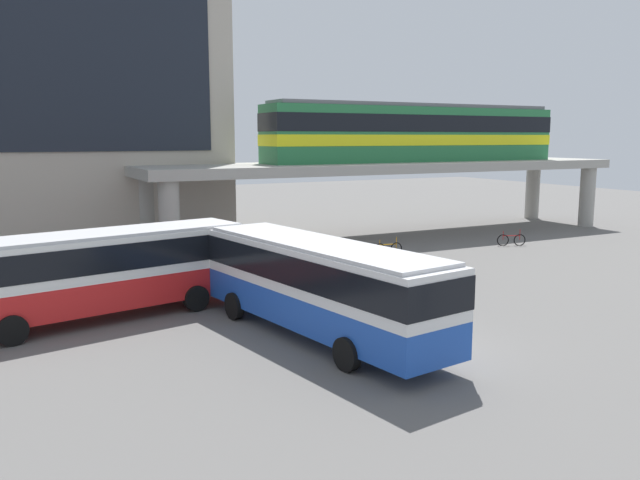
% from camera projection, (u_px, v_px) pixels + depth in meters
% --- Properties ---
extents(ground_plane, '(120.00, 120.00, 0.00)m').
position_uv_depth(ground_plane, '(288.00, 284.00, 29.44)').
color(ground_plane, '#605E5B').
extents(elevated_platform, '(33.85, 7.02, 4.98)m').
position_uv_depth(elevated_platform, '(392.00, 171.00, 43.12)').
color(elevated_platform, '#9E9B93').
rests_on(elevated_platform, ground_plane).
extents(train, '(21.81, 2.96, 3.84)m').
position_uv_depth(train, '(416.00, 132.00, 43.59)').
color(train, '#26723F').
rests_on(train, elevated_platform).
extents(bus_main, '(4.15, 11.29, 3.22)m').
position_uv_depth(bus_main, '(318.00, 279.00, 21.37)').
color(bus_main, '#1E4CB2').
rests_on(bus_main, ground_plane).
extents(bus_secondary, '(11.33, 4.71, 3.22)m').
position_uv_depth(bus_secondary, '(103.00, 265.00, 23.60)').
color(bus_secondary, red).
rests_on(bus_secondary, ground_plane).
extents(bicycle_red, '(1.66, 0.78, 1.04)m').
position_uv_depth(bicycle_red, '(511.00, 240.00, 39.81)').
color(bicycle_red, black).
rests_on(bicycle_red, ground_plane).
extents(bicycle_orange, '(1.79, 0.24, 1.04)m').
position_uv_depth(bicycle_orange, '(388.00, 249.00, 36.58)').
color(bicycle_orange, black).
rests_on(bicycle_orange, ground_plane).
extents(bicycle_green, '(1.74, 0.56, 1.04)m').
position_uv_depth(bicycle_green, '(315.00, 256.00, 34.28)').
color(bicycle_green, black).
rests_on(bicycle_green, ground_plane).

